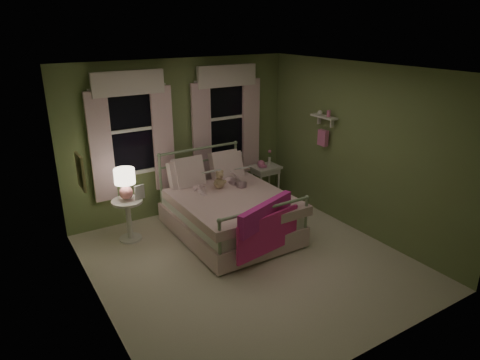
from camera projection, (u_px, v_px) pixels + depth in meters
room_shell at (249, 173)px, 5.51m from camera, size 4.20×4.20×4.20m
bed at (228, 211)px, 6.63m from camera, size 1.58×2.04×1.18m
pink_throw at (267, 222)px, 5.73m from camera, size 1.09×0.47×0.71m
child_left at (199, 174)px, 6.64m from camera, size 0.28×0.22×0.69m
child_right at (230, 166)px, 6.91m from camera, size 0.39×0.31×0.75m
book_left at (206, 176)px, 6.43m from camera, size 0.21×0.13×0.26m
book_right at (238, 172)px, 6.72m from camera, size 0.20×0.12×0.26m
teddy_bear at (219, 181)px, 6.70m from camera, size 0.23×0.18×0.30m
nightstand_left at (128, 214)px, 6.42m from camera, size 0.46×0.46×0.65m
table_lamp at (125, 181)px, 6.23m from camera, size 0.30×0.30×0.47m
book_nightstand at (135, 200)px, 6.32m from camera, size 0.19×0.24×0.02m
nightstand_right at (265, 171)px, 7.86m from camera, size 0.50×0.40×0.64m
pink_toy at (261, 164)px, 7.75m from camera, size 0.14×0.19×0.14m
bud_vase at (269, 157)px, 7.88m from camera, size 0.06×0.06×0.28m
window_left at (132, 126)px, 6.60m from camera, size 1.34×0.13×1.96m
window_right at (227, 114)px, 7.44m from camera, size 1.34×0.13×1.96m
wall_shelf at (324, 127)px, 6.94m from camera, size 0.15×0.50×0.60m
framed_picture at (81, 172)px, 4.96m from camera, size 0.03×0.32×0.42m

